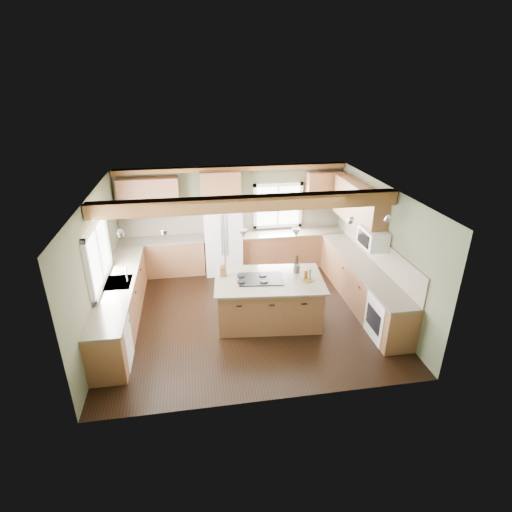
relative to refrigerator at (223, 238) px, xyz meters
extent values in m
plane|color=black|center=(0.30, -2.12, -0.90)|extent=(5.60, 5.60, 0.00)
plane|color=silver|center=(0.30, -2.12, 1.70)|extent=(5.60, 5.60, 0.00)
plane|color=#4A5039|center=(0.30, 0.38, 0.40)|extent=(5.60, 0.00, 5.60)
plane|color=#4A5039|center=(-2.50, -2.12, 0.40)|extent=(0.00, 5.00, 5.00)
plane|color=#4A5039|center=(3.10, -2.12, 0.40)|extent=(0.00, 5.00, 5.00)
cube|color=brown|center=(0.30, -2.41, 1.57)|extent=(5.55, 0.26, 0.26)
cube|color=brown|center=(0.30, 0.28, 1.64)|extent=(5.55, 0.20, 0.10)
cube|color=brown|center=(0.30, 0.36, 0.31)|extent=(5.58, 0.03, 0.58)
cube|color=brown|center=(3.08, -2.07, 0.31)|extent=(0.03, 3.70, 0.58)
cube|color=brown|center=(-1.49, 0.08, -0.46)|extent=(2.02, 0.60, 0.88)
cube|color=#4C4438|center=(-1.49, 0.08, 0.00)|extent=(2.06, 0.64, 0.04)
cube|color=brown|center=(1.79, 0.08, -0.46)|extent=(2.62, 0.60, 0.88)
cube|color=#4C4438|center=(1.79, 0.08, 0.00)|extent=(2.66, 0.64, 0.04)
cube|color=brown|center=(-2.20, -2.07, -0.46)|extent=(0.60, 3.70, 0.88)
cube|color=#4C4438|center=(-2.20, -2.07, 0.00)|extent=(0.64, 3.74, 0.04)
cube|color=brown|center=(2.80, -2.07, -0.46)|extent=(0.60, 3.70, 0.88)
cube|color=#4C4438|center=(2.80, -2.07, 0.00)|extent=(0.64, 3.74, 0.04)
cube|color=brown|center=(-1.69, 0.21, 1.05)|extent=(1.40, 0.35, 0.90)
cube|color=brown|center=(0.00, 0.21, 1.25)|extent=(0.96, 0.35, 0.70)
cube|color=brown|center=(2.92, -1.22, 1.05)|extent=(0.35, 2.20, 0.90)
cube|color=brown|center=(2.60, 0.21, 1.05)|extent=(0.90, 0.35, 0.90)
cube|color=white|center=(-2.48, -2.07, 0.65)|extent=(0.04, 1.60, 1.05)
cube|color=white|center=(1.45, 0.36, 0.65)|extent=(1.10, 0.04, 1.00)
cube|color=#262628|center=(-2.20, -2.07, 0.01)|extent=(0.50, 0.65, 0.03)
cylinder|color=#B2B2B7|center=(-2.02, -2.07, 0.15)|extent=(0.02, 0.02, 0.28)
cube|color=white|center=(-2.19, -3.37, -0.47)|extent=(0.60, 0.60, 0.84)
cube|color=white|center=(2.79, -3.37, -0.47)|extent=(0.60, 0.72, 0.84)
cube|color=white|center=(2.88, -2.17, 0.65)|extent=(0.40, 0.70, 0.38)
cone|color=#B2B2B7|center=(0.21, -2.36, 0.98)|extent=(0.18, 0.18, 0.16)
cone|color=#B2B2B7|center=(1.19, -2.46, 0.98)|extent=(0.18, 0.18, 0.16)
cube|color=white|center=(0.00, 0.00, 0.00)|extent=(0.90, 0.74, 1.80)
cube|color=olive|center=(0.70, -2.41, -0.46)|extent=(2.09, 1.40, 0.88)
cube|color=#4C4438|center=(0.70, -2.41, 0.00)|extent=(2.23, 1.54, 0.04)
cube|color=black|center=(0.54, -2.39, 0.03)|extent=(0.91, 0.65, 0.02)
cube|color=brown|center=(-0.17, -2.13, 0.12)|extent=(0.13, 0.10, 0.20)
cylinder|color=#403A33|center=(1.31, -2.20, 0.10)|extent=(0.14, 0.14, 0.17)
camera|label=1|loc=(-0.66, -9.20, 3.62)|focal=28.00mm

